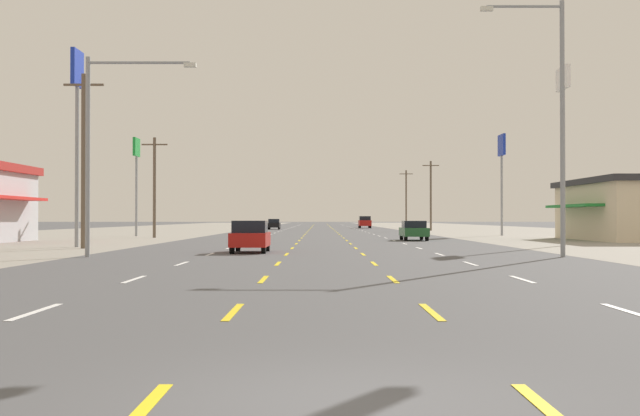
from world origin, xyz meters
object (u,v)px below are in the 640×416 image
(pole_sign_left_row_2, at_px, (138,162))
(pole_sign_right_row_1, at_px, (565,113))
(suv_far_right_midfar, at_px, (366,222))
(streetlight_left_row_0, at_px, (102,138))
(pole_sign_left_row_1, at_px, (79,101))
(hatchback_inner_left_nearest, at_px, (252,236))
(streetlight_right_row_0, at_px, (557,112))
(sedan_far_right_near, at_px, (415,230))
(hatchback_far_left_mid, at_px, (275,224))
(pole_sign_right_row_2, at_px, (503,157))

(pole_sign_left_row_2, relative_size, pole_sign_right_row_1, 0.84)
(suv_far_right_midfar, relative_size, streetlight_left_row_0, 0.57)
(pole_sign_left_row_1, bearing_deg, pole_sign_left_row_2, 96.08)
(hatchback_inner_left_nearest, bearing_deg, streetlight_right_row_0, -18.63)
(pole_sign_right_row_1, bearing_deg, streetlight_left_row_0, -149.90)
(sedan_far_right_near, distance_m, pole_sign_left_row_1, 26.33)
(streetlight_left_row_0, relative_size, streetlight_right_row_0, 0.78)
(suv_far_right_midfar, bearing_deg, hatchback_far_left_mid, -132.32)
(sedan_far_right_near, relative_size, streetlight_right_row_0, 0.41)
(pole_sign_right_row_2, bearing_deg, streetlight_right_row_0, -99.78)
(pole_sign_right_row_1, height_order, pole_sign_right_row_2, pole_sign_right_row_1)
(pole_sign_right_row_2, height_order, streetlight_right_row_0, streetlight_right_row_0)
(pole_sign_left_row_2, xyz_separation_m, streetlight_right_row_0, (26.99, -39.56, -0.61))
(pole_sign_left_row_2, distance_m, pole_sign_right_row_1, 40.68)
(sedan_far_right_near, distance_m, hatchback_far_left_mid, 59.26)
(hatchback_inner_left_nearest, relative_size, sedan_far_right_near, 0.87)
(sedan_far_right_near, distance_m, streetlight_right_row_0, 26.44)
(sedan_far_right_near, distance_m, pole_sign_right_row_1, 15.79)
(pole_sign_right_row_2, bearing_deg, pole_sign_right_row_1, -95.46)
(suv_far_right_midfar, bearing_deg, sedan_far_right_near, -90.32)
(streetlight_right_row_0, bearing_deg, streetlight_left_row_0, -180.00)
(pole_sign_left_row_2, bearing_deg, streetlight_left_row_0, -79.19)
(pole_sign_left_row_1, bearing_deg, streetlight_right_row_0, -26.04)
(pole_sign_left_row_1, xyz_separation_m, pole_sign_left_row_2, (-2.96, 27.82, -1.59))
(sedan_far_right_near, bearing_deg, pole_sign_left_row_2, 149.91)
(hatchback_inner_left_nearest, relative_size, pole_sign_right_row_2, 0.40)
(sedan_far_right_near, distance_m, pole_sign_right_row_2, 20.56)
(hatchback_inner_left_nearest, bearing_deg, pole_sign_right_row_1, 27.52)
(pole_sign_left_row_1, relative_size, streetlight_left_row_0, 1.32)
(hatchback_inner_left_nearest, height_order, pole_sign_left_row_2, pole_sign_left_row_2)
(pole_sign_right_row_1, xyz_separation_m, streetlight_left_row_0, (-24.00, -13.91, -2.90))
(pole_sign_left_row_1, xyz_separation_m, pole_sign_right_row_2, (31.29, 30.43, -0.95))
(hatchback_inner_left_nearest, distance_m, suv_far_right_midfar, 94.97)
(pole_sign_right_row_1, relative_size, pole_sign_right_row_2, 1.12)
(streetlight_left_row_0, bearing_deg, pole_sign_left_row_1, 111.37)
(streetlight_right_row_0, bearing_deg, pole_sign_right_row_2, 80.22)
(pole_sign_right_row_2, xyz_separation_m, streetlight_left_row_0, (-26.70, -42.16, -2.36))
(hatchback_far_left_mid, distance_m, streetlight_right_row_0, 85.19)
(pole_sign_right_row_2, height_order, streetlight_left_row_0, pole_sign_right_row_2)
(hatchback_inner_left_nearest, height_order, streetlight_right_row_0, streetlight_right_row_0)
(hatchback_far_left_mid, bearing_deg, sedan_far_right_near, -76.59)
(sedan_far_right_near, bearing_deg, pole_sign_left_row_1, -146.36)
(pole_sign_left_row_1, distance_m, pole_sign_right_row_1, 28.68)
(hatchback_far_left_mid, relative_size, streetlight_right_row_0, 0.36)
(streetlight_left_row_0, bearing_deg, pole_sign_right_row_1, 30.10)
(pole_sign_right_row_2, bearing_deg, hatchback_far_left_mid, 120.31)
(suv_far_right_midfar, relative_size, pole_sign_left_row_1, 0.43)
(pole_sign_left_row_1, height_order, streetlight_left_row_0, pole_sign_left_row_1)
(hatchback_inner_left_nearest, height_order, pole_sign_left_row_1, pole_sign_left_row_1)
(hatchback_far_left_mid, height_order, pole_sign_left_row_1, pole_sign_left_row_1)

